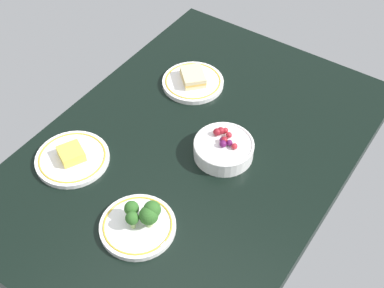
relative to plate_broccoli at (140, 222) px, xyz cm
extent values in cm
cube|color=black|center=(-29.04, -4.27, -4.27)|extent=(117.91, 80.98, 4.00)
cylinder|color=white|center=(0.52, -0.34, -1.53)|extent=(18.99, 18.99, 1.48)
torus|color=gold|center=(0.52, -0.34, -0.79)|extent=(17.21, 17.21, 0.50)
cylinder|color=#9EBC72|center=(-2.72, 2.02, 0.71)|extent=(1.53, 1.53, 3.00)
sphere|color=#2D6023|center=(-2.72, 2.02, 3.84)|extent=(4.36, 4.36, 4.36)
cylinder|color=#9EBC72|center=(1.53, -0.84, 0.42)|extent=(1.18, 1.18, 2.43)
sphere|color=#2D6023|center=(1.53, -0.84, 2.90)|extent=(3.37, 3.37, 3.37)
cylinder|color=#9EBC72|center=(-0.68, -2.80, 0.34)|extent=(1.30, 1.30, 2.27)
sphere|color=#2D6023|center=(-0.68, -2.80, 2.87)|extent=(3.71, 3.71, 3.71)
cylinder|color=#9EBC72|center=(-1.18, 2.08, 0.30)|extent=(1.67, 1.67, 2.18)
sphere|color=#2D6023|center=(-1.18, 2.08, 3.18)|extent=(4.78, 4.78, 4.78)
cylinder|color=white|center=(-52.18, -19.67, -1.51)|extent=(19.50, 19.50, 1.52)
torus|color=gold|center=(-52.18, -19.67, -0.75)|extent=(17.66, 17.66, 0.50)
cube|color=beige|center=(-52.18, -19.67, -0.15)|extent=(10.97, 11.07, 1.20)
cube|color=#E5B24C|center=(-52.18, -19.67, 0.85)|extent=(10.97, 11.07, 0.80)
cube|color=beige|center=(-52.18, -19.67, 1.85)|extent=(10.97, 11.07, 1.20)
cylinder|color=white|center=(-6.85, -29.11, -1.59)|extent=(20.43, 20.43, 1.37)
torus|color=gold|center=(-6.85, -29.11, -0.90)|extent=(18.48, 18.48, 0.50)
cube|color=#F2D14C|center=(-6.85, -29.11, 0.53)|extent=(8.58, 8.69, 2.87)
cylinder|color=white|center=(-32.11, 4.19, -0.05)|extent=(16.64, 16.64, 4.44)
torus|color=white|center=(-32.11, 4.19, 2.17)|extent=(16.78, 16.78, 0.80)
sphere|color=#59144C|center=(-32.45, 3.53, 3.04)|extent=(1.74, 1.74, 1.74)
sphere|color=#59144C|center=(-31.20, 4.42, 3.16)|extent=(2.00, 2.00, 2.00)
sphere|color=#B2232D|center=(-32.28, 7.41, 3.03)|extent=(1.73, 1.73, 1.73)
sphere|color=#B2232D|center=(-36.01, 2.23, 3.00)|extent=(1.66, 1.66, 1.66)
sphere|color=maroon|center=(-32.55, 3.93, 3.15)|extent=(1.98, 1.98, 1.98)
sphere|color=maroon|center=(-33.97, 0.73, 3.24)|extent=(2.15, 2.15, 2.15)
sphere|color=#59144C|center=(-32.61, 5.65, 3.01)|extent=(1.70, 1.70, 1.70)
sphere|color=#B2232D|center=(-35.06, 3.96, 3.01)|extent=(1.69, 1.69, 1.69)
sphere|color=maroon|center=(-34.94, 1.32, 3.24)|extent=(2.15, 2.15, 2.15)
camera|label=1|loc=(52.82, 51.46, 106.62)|focal=48.77mm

